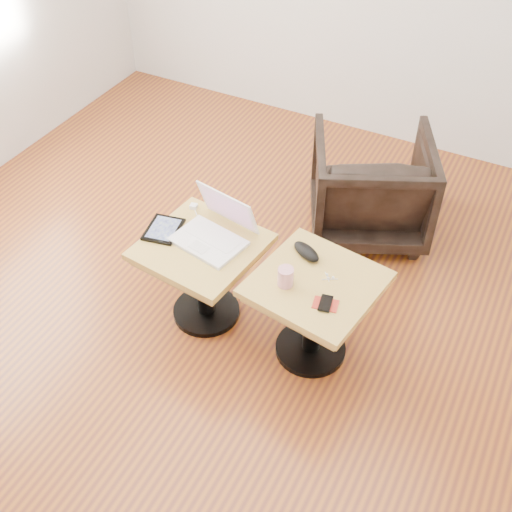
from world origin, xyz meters
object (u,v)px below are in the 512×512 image
at_px(side_table_left, 203,263).
at_px(striped_cup, 286,277).
at_px(armchair, 370,186).
at_px(side_table_right, 315,300).
at_px(laptop, 215,230).

bearing_deg(side_table_left, striped_cup, -0.58).
height_order(side_table_left, striped_cup, striped_cup).
distance_m(side_table_left, striped_cup, 0.53).
distance_m(side_table_left, armchair, 1.23).
height_order(side_table_right, laptop, laptop).
bearing_deg(striped_cup, side_table_right, 34.70).
distance_m(side_table_right, striped_cup, 0.23).
bearing_deg(side_table_right, armchair, 104.15).
bearing_deg(armchair, striped_cup, 64.06).
xyz_separation_m(laptop, armchair, (0.48, 1.04, -0.24)).
bearing_deg(laptop, side_table_left, -105.87).
xyz_separation_m(striped_cup, armchair, (0.02, 1.17, -0.24)).
distance_m(laptop, striped_cup, 0.48).
xyz_separation_m(side_table_right, laptop, (-0.59, 0.05, 0.18)).
bearing_deg(side_table_right, striped_cup, -136.46).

